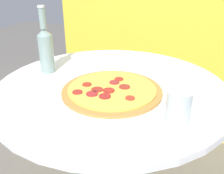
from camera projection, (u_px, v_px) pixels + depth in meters
table at (112, 124)px, 1.07m from camera, size 0.91×0.91×0.77m
fence_panel at (166, 14)px, 1.68m from camera, size 1.61×0.04×1.81m
pizza at (112, 90)px, 0.93m from camera, size 0.37×0.37×0.02m
beer_bottle at (46, 48)px, 1.06m from camera, size 0.06×0.06×0.28m
drinking_glass at (179, 107)px, 0.73m from camera, size 0.07×0.07×0.10m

